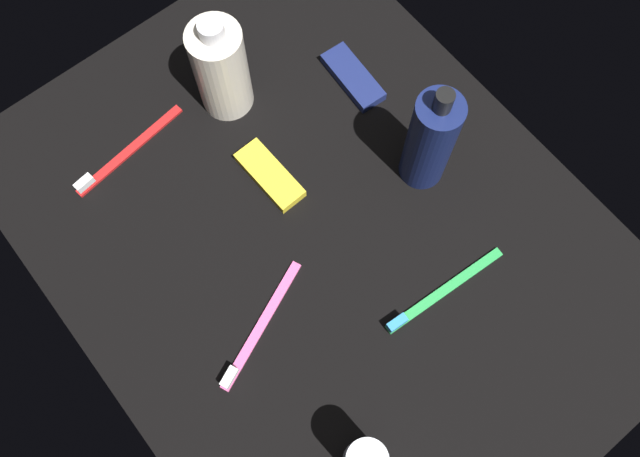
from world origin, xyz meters
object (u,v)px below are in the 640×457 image
at_px(lotion_bottle, 430,141).
at_px(snack_bar_yellow, 271,174).
at_px(toothbrush_pink, 257,332).
at_px(snack_bar_navy, 353,77).
at_px(toothbrush_green, 438,294).
at_px(bodywash_bottle, 221,69).
at_px(toothbrush_red, 123,154).

height_order(lotion_bottle, snack_bar_yellow, lotion_bottle).
height_order(toothbrush_pink, snack_bar_navy, toothbrush_pink).
height_order(lotion_bottle, toothbrush_green, lotion_bottle).
bearing_deg(toothbrush_green, lotion_bottle, -34.69).
relative_size(bodywash_bottle, toothbrush_red, 0.93).
distance_m(toothbrush_pink, toothbrush_green, 0.23).
bearing_deg(toothbrush_green, bodywash_bottle, 5.51).
bearing_deg(toothbrush_green, snack_bar_yellow, 13.74).
bearing_deg(bodywash_bottle, toothbrush_red, 84.12).
relative_size(toothbrush_green, snack_bar_navy, 1.73).
xyz_separation_m(snack_bar_navy, snack_bar_yellow, (-0.05, 0.18, 0.00)).
xyz_separation_m(bodywash_bottle, snack_bar_navy, (-0.09, -0.15, -0.07)).
relative_size(toothbrush_pink, toothbrush_green, 0.95).
relative_size(toothbrush_pink, snack_bar_navy, 1.64).
bearing_deg(toothbrush_red, snack_bar_yellow, -137.45).
height_order(bodywash_bottle, toothbrush_pink, bodywash_bottle).
relative_size(lotion_bottle, snack_bar_yellow, 1.87).
bearing_deg(toothbrush_pink, toothbrush_green, -117.04).
xyz_separation_m(toothbrush_green, snack_bar_navy, (0.31, -0.12, 0.00)).
bearing_deg(toothbrush_pink, lotion_bottle, -82.75).
bearing_deg(snack_bar_navy, toothbrush_red, 76.00).
distance_m(bodywash_bottle, snack_bar_navy, 0.19).
distance_m(toothbrush_pink, toothbrush_red, 0.31).
distance_m(bodywash_bottle, toothbrush_red, 0.18).
height_order(bodywash_bottle, snack_bar_navy, bodywash_bottle).
relative_size(toothbrush_red, toothbrush_green, 1.00).
distance_m(toothbrush_red, toothbrush_green, 0.46).
relative_size(toothbrush_red, snack_bar_navy, 1.73).
relative_size(bodywash_bottle, snack_bar_yellow, 1.62).
bearing_deg(snack_bar_navy, toothbrush_green, 163.24).
xyz_separation_m(toothbrush_red, toothbrush_green, (-0.41, -0.20, 0.00)).
height_order(toothbrush_red, toothbrush_green, same).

